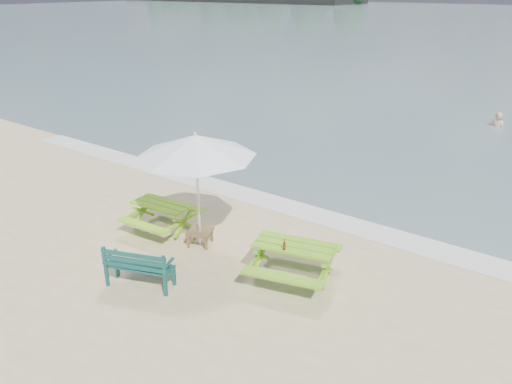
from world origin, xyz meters
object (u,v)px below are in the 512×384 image
Objects in this scene: side_table at (200,237)px; picnic_table_left at (163,217)px; picnic_table_right at (294,262)px; patio_umbrella at (196,146)px; beer_bottle at (284,246)px; park_bench at (140,274)px; swimmer at (496,132)px.

picnic_table_left is at bearing 178.99° from side_table.
picnic_table_right is 0.61× the size of patio_umbrella.
picnic_table_left is 7.59× the size of beer_bottle.
side_table is (1.23, -0.02, -0.16)m from picnic_table_left.
beer_bottle is at bearing -4.92° from patio_umbrella.
picnic_table_left reaches higher than side_table.
beer_bottle is (2.44, -0.21, 0.66)m from side_table.
patio_umbrella is (1.23, -0.02, 2.04)m from picnic_table_left.
park_bench is 2.05× the size of side_table.
picnic_table_right reaches higher than side_table.
park_bench reaches higher than side_table.
picnic_table_right is at bearing 1.81° from patio_umbrella.
picnic_table_right reaches higher than swimmer.
beer_bottle is (2.44, -0.21, -1.53)m from patio_umbrella.
picnic_table_left is 0.82× the size of picnic_table_right.
beer_bottle is (2.23, 1.76, 0.58)m from park_bench.
picnic_table_left is 1.24m from side_table.
side_table is at bearing -1.01° from picnic_table_left.
beer_bottle is at bearing 38.19° from park_bench.
park_bench is 0.82× the size of swimmer.
park_bench is at bearing -54.10° from picnic_table_left.
swimmer is (0.64, 15.46, -1.12)m from beer_bottle.
picnic_table_right is 1.49× the size of park_bench.
beer_bottle is (3.67, -0.23, 0.51)m from picnic_table_left.
park_bench is 2.90m from beer_bottle.
patio_umbrella is at bearing 96.02° from park_bench.
picnic_table_right is 9.31× the size of beer_bottle.
park_bench is 1.98m from side_table.
park_bench is at bearing -141.81° from beer_bottle.
side_table is 2.54m from beer_bottle.
picnic_table_right is 15.19m from swimmer.
beer_bottle reaches higher than side_table.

